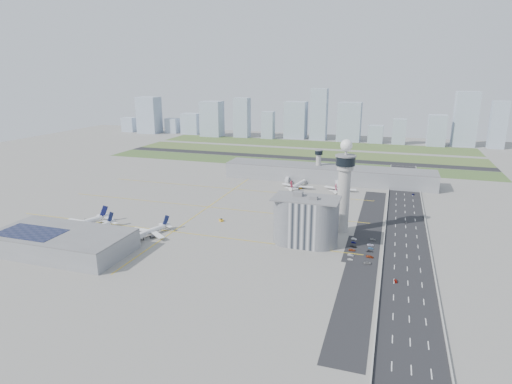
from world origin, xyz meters
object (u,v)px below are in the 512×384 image
(car_lot_5, at_px, (354,239))
(admin_building, at_px, (306,221))
(airplane_far_a, at_px, (298,183))
(tug_5, at_px, (323,196))
(jet_bridge_near_2, at_px, (131,242))
(tug_0, at_px, (85,220))
(airplane_near_a, at_px, (81,220))
(tug_2, at_px, (162,227))
(car_lot_2, at_px, (352,250))
(car_lot_7, at_px, (370,257))
(car_lot_9, at_px, (371,248))
(car_hw_2, at_px, (413,194))
(car_lot_6, at_px, (367,263))
(tug_4, at_px, (301,187))
(car_lot_1, at_px, (351,255))
(jet_bridge_near_1, at_px, (92,236))
(jet_bridge_far_1, at_px, (337,183))
(car_hw_4, at_px, (397,179))
(car_lot_8, at_px, (370,251))
(tug_1, at_px, (150,232))
(airplane_near_c, at_px, (148,229))
(car_hw_0, at_px, (396,281))
(car_lot_3, at_px, (354,247))
(tug_3, at_px, (221,220))
(airplane_near_b, at_px, (93,227))
(jet_bridge_far_0, at_px, (287,179))
(control_tower, at_px, (344,182))
(jet_bridge_near_0, at_px, (55,231))
(secondary_tower, at_px, (318,162))
(airplane_far_b, at_px, (340,185))
(car_hw_1, at_px, (406,222))
(car_lot_10, at_px, (370,245))
(car_lot_4, at_px, (354,242))
(car_lot_0, at_px, (350,259))

(car_lot_5, bearing_deg, admin_building, 120.36)
(airplane_far_a, height_order, tug_5, airplane_far_a)
(jet_bridge_near_2, xyz_separation_m, tug_0, (-59.89, 30.21, -1.97))
(airplane_near_a, xyz_separation_m, tug_2, (55.37, 17.14, -4.88))
(car_lot_2, bearing_deg, tug_5, 14.18)
(car_lot_7, height_order, car_lot_9, car_lot_7)
(car_hw_2, bearing_deg, car_lot_6, -93.32)
(tug_4, distance_m, car_lot_9, 150.32)
(car_hw_2, bearing_deg, car_lot_1, -97.59)
(jet_bridge_near_1, xyz_separation_m, jet_bridge_far_1, (135.00, 193.00, 0.00))
(car_lot_5, bearing_deg, jet_bridge_near_1, 111.26)
(car_hw_4, bearing_deg, car_lot_8, -95.28)
(car_lot_9, bearing_deg, tug_1, 98.19)
(airplane_near_c, height_order, car_hw_0, airplane_near_c)
(jet_bridge_near_2, height_order, tug_4, jet_bridge_near_2)
(tug_5, bearing_deg, jet_bridge_near_2, -165.91)
(tug_0, relative_size, car_lot_3, 0.76)
(jet_bridge_near_1, height_order, tug_3, jet_bridge_near_1)
(airplane_near_b, relative_size, tug_1, 11.94)
(tug_1, bearing_deg, airplane_near_b, 160.57)
(airplane_near_c, xyz_separation_m, jet_bridge_far_1, (103.82, 174.86, -2.32))
(jet_bridge_far_0, bearing_deg, control_tower, 19.45)
(tug_4, distance_m, car_lot_3, 146.00)
(control_tower, bearing_deg, jet_bridge_near_0, -159.55)
(car_lot_2, relative_size, car_hw_0, 1.13)
(tug_2, xyz_separation_m, car_lot_5, (132.48, 19.86, -0.46))
(secondary_tower, height_order, jet_bridge_near_2, secondary_tower)
(jet_bridge_near_0, distance_m, car_lot_3, 200.26)
(car_lot_6, relative_size, car_hw_0, 1.16)
(airplane_far_b, xyz_separation_m, car_lot_7, (36.37, -148.61, -4.44))
(airplane_far_b, height_order, tug_0, airplane_far_b)
(admin_building, bearing_deg, jet_bridge_far_0, 107.99)
(control_tower, distance_m, car_lot_8, 51.54)
(airplane_near_c, height_order, car_hw_2, airplane_near_c)
(car_hw_1, bearing_deg, car_lot_5, -127.65)
(jet_bridge_near_1, relative_size, jet_bridge_far_1, 1.00)
(jet_bridge_far_1, xyz_separation_m, car_lot_10, (41.00, -145.51, -2.28))
(car_lot_5, height_order, car_hw_0, car_hw_0)
(jet_bridge_far_1, xyz_separation_m, tug_0, (-164.89, -162.79, -1.97))
(car_hw_2, bearing_deg, tug_5, -149.69)
(car_lot_4, bearing_deg, jet_bridge_near_2, 109.03)
(airplane_near_b, xyz_separation_m, jet_bridge_near_0, (-23.50, -10.32, -2.46))
(secondary_tower, relative_size, car_hw_0, 8.57)
(car_hw_2, bearing_deg, car_lot_9, -94.78)
(jet_bridge_near_0, bearing_deg, tug_2, -50.97)
(tug_0, relative_size, car_hw_1, 0.82)
(airplane_near_a, bearing_deg, tug_4, 162.45)
(car_lot_0, bearing_deg, airplane_near_a, 87.34)
(car_lot_6, height_order, car_hw_0, car_hw_0)
(airplane_far_b, distance_m, car_hw_2, 65.47)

